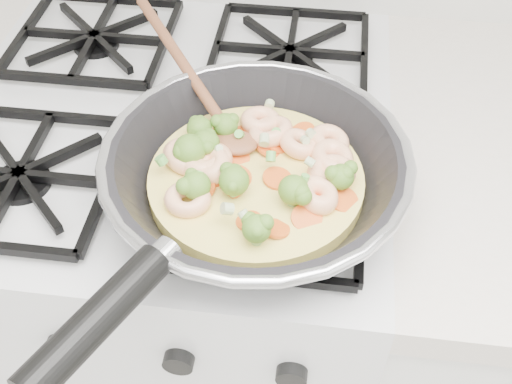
# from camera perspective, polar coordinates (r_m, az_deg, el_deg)

# --- Properties ---
(stove) EXTENTS (0.60, 0.60, 0.92)m
(stove) POSITION_cam_1_polar(r_m,az_deg,el_deg) (1.21, -5.67, -9.40)
(stove) COLOR silver
(stove) RESTS_ON ground
(skillet) EXTENTS (0.37, 0.56, 0.10)m
(skillet) POSITION_cam_1_polar(r_m,az_deg,el_deg) (0.71, -0.33, 1.69)
(skillet) COLOR black
(skillet) RESTS_ON stove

